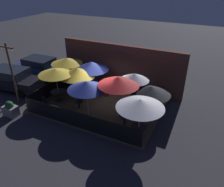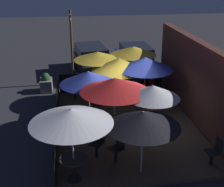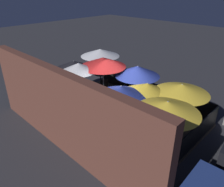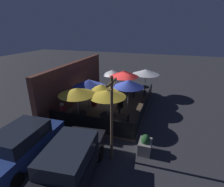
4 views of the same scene
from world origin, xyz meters
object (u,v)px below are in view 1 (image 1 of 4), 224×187
(patio_chair_3, at_px, (124,116))
(parked_car_0, at_px, (11,79))
(patio_umbrella_2, at_px, (55,72))
(dining_table_2, at_px, (58,93))
(patio_umbrella_6, at_px, (87,85))
(patron_0, at_px, (105,88))
(patron_1, at_px, (75,75))
(patio_chair_0, at_px, (159,93))
(patio_chair_1, at_px, (79,102))
(parked_car_1, at_px, (40,67))
(patio_umbrella_4, at_px, (77,72))
(dining_table_1, at_px, (139,129))
(patio_chair_4, at_px, (134,112))
(light_post, at_px, (12,71))
(patio_umbrella_8, at_px, (119,81))
(patio_umbrella_7, at_px, (91,66))
(planter_box, at_px, (10,109))
(dining_table_0, at_px, (69,81))
(patio_umbrella_3, at_px, (134,77))
(patio_chair_2, at_px, (46,102))
(patio_umbrella_5, at_px, (151,90))
(patio_umbrella_1, at_px, (140,103))

(patio_chair_3, relative_size, parked_car_0, 0.21)
(patio_umbrella_2, height_order, dining_table_2, patio_umbrella_2)
(patio_umbrella_6, distance_m, patron_0, 2.90)
(patio_umbrella_2, xyz_separation_m, patron_1, (-0.59, 2.69, -1.41))
(patio_chair_0, xyz_separation_m, patio_chair_1, (-4.03, -3.24, -0.00))
(patio_umbrella_2, xyz_separation_m, patio_chair_3, (4.81, -0.51, -1.52))
(parked_car_1, bearing_deg, dining_table_2, -35.72)
(patio_umbrella_4, height_order, dining_table_1, patio_umbrella_4)
(patio_chair_4, height_order, patron_1, patron_1)
(patio_chair_0, height_order, light_post, light_post)
(patio_umbrella_4, relative_size, patio_umbrella_8, 0.94)
(patio_chair_1, distance_m, parked_car_1, 6.31)
(patio_chair_1, height_order, patron_0, patron_0)
(patio_umbrella_6, distance_m, parked_car_1, 7.31)
(light_post, bearing_deg, dining_table_1, -1.41)
(patron_0, distance_m, patron_1, 3.05)
(patio_umbrella_2, xyz_separation_m, dining_table_1, (5.92, -1.30, -1.48))
(patron_0, bearing_deg, dining_table_2, -163.04)
(patio_umbrella_7, bearing_deg, patio_chair_1, -81.64)
(planter_box, bearing_deg, light_post, 123.15)
(dining_table_2, height_order, parked_car_1, parked_car_1)
(patio_umbrella_7, xyz_separation_m, patron_1, (-2.05, 0.86, -1.41))
(patio_umbrella_8, distance_m, dining_table_0, 5.10)
(patron_1, bearing_deg, parked_car_1, 171.85)
(patio_umbrella_6, height_order, patio_chair_4, patio_umbrella_6)
(dining_table_2, bearing_deg, patio_chair_0, 27.46)
(patio_umbrella_3, height_order, parked_car_1, patio_umbrella_3)
(dining_table_2, relative_size, light_post, 0.25)
(patio_chair_2, relative_size, light_post, 0.24)
(patio_chair_0, relative_size, patron_1, 0.66)
(patron_1, bearing_deg, patio_chair_0, -6.70)
(patio_umbrella_5, bearing_deg, light_post, -167.93)
(patio_umbrella_2, distance_m, patron_0, 3.40)
(dining_table_2, relative_size, parked_car_0, 0.21)
(patio_umbrella_3, distance_m, dining_table_0, 5.30)
(dining_table_0, bearing_deg, patio_umbrella_3, -4.96)
(dining_table_2, bearing_deg, patio_chair_4, 0.88)
(light_post, bearing_deg, patio_chair_0, 26.35)
(patio_umbrella_3, xyz_separation_m, patio_chair_3, (0.15, -1.79, -1.56))
(patio_chair_1, relative_size, patio_chair_4, 0.97)
(dining_table_0, height_order, patio_chair_4, patio_chair_4)
(parked_car_0, bearing_deg, patio_chair_4, -6.19)
(patio_umbrella_6, bearing_deg, patio_umbrella_2, 166.96)
(patio_chair_1, bearing_deg, patron_1, -43.76)
(patio_umbrella_8, xyz_separation_m, dining_table_1, (1.76, -1.45, -1.64))
(dining_table_2, bearing_deg, patio_umbrella_1, -12.39)
(patio_umbrella_3, bearing_deg, patio_chair_3, -85.16)
(patio_umbrella_8, height_order, dining_table_0, patio_umbrella_8)
(patio_chair_2, distance_m, parked_car_0, 4.31)
(patio_umbrella_6, height_order, patio_chair_2, patio_umbrella_6)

